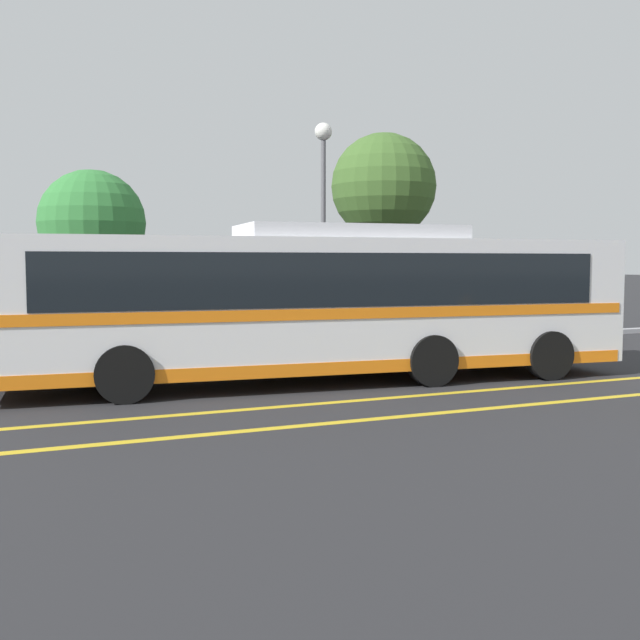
{
  "coord_description": "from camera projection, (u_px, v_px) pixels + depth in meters",
  "views": [
    {
      "loc": [
        -5.76,
        -14.14,
        2.38
      ],
      "look_at": [
        0.11,
        -0.46,
        1.24
      ],
      "focal_mm": 42.0,
      "sensor_mm": 36.0,
      "label": 1
    }
  ],
  "objects": [
    {
      "name": "lane_strip_1",
      "position": [
        413.0,
        415.0,
        11.65
      ],
      "size": [
        32.51,
        0.2,
        0.01
      ],
      "primitive_type": "cube",
      "rotation": [
        0.0,
        0.0,
        1.57
      ],
      "color": "gold",
      "rests_on": "ground_plane"
    },
    {
      "name": "ground_plane",
      "position": [
        306.0,
        378.0,
        15.41
      ],
      "size": [
        220.0,
        220.0,
        0.0
      ],
      "primitive_type": "plane",
      "color": "#262628"
    },
    {
      "name": "parked_car_3",
      "position": [
        527.0,
        319.0,
        22.23
      ],
      "size": [
        4.9,
        2.0,
        1.41
      ],
      "rotation": [
        0.0,
        0.0,
        1.63
      ],
      "color": "maroon",
      "rests_on": "ground_plane"
    },
    {
      "name": "curb_strip",
      "position": [
        241.0,
        349.0,
        19.92
      ],
      "size": [
        40.51,
        0.36,
        0.15
      ],
      "primitive_type": "cube",
      "color": "#99999E",
      "rests_on": "ground_plane"
    },
    {
      "name": "transit_bus",
      "position": [
        321.0,
        301.0,
        14.9
      ],
      "size": [
        12.98,
        3.76,
        3.12
      ],
      "rotation": [
        0.0,
        0.0,
        1.48
      ],
      "color": "silver",
      "rests_on": "ground_plane"
    },
    {
      "name": "parked_car_2",
      "position": [
        314.0,
        326.0,
        19.33
      ],
      "size": [
        4.46,
        2.17,
        1.42
      ],
      "rotation": [
        0.0,
        0.0,
        -1.62
      ],
      "color": "black",
      "rests_on": "ground_plane"
    },
    {
      "name": "parked_car_1",
      "position": [
        22.0,
        338.0,
        16.53
      ],
      "size": [
        5.02,
        2.35,
        1.42
      ],
      "rotation": [
        0.0,
        0.0,
        -1.49
      ],
      "color": "silver",
      "rests_on": "ground_plane"
    },
    {
      "name": "lane_strip_0",
      "position": [
        370.0,
        399.0,
        13.01
      ],
      "size": [
        32.51,
        0.2,
        0.01
      ],
      "primitive_type": "cube",
      "rotation": [
        0.0,
        0.0,
        1.57
      ],
      "color": "gold",
      "rests_on": "ground_plane"
    },
    {
      "name": "tree_1",
      "position": [
        92.0,
        223.0,
        21.46
      ],
      "size": [
        3.04,
        3.04,
        5.04
      ],
      "color": "#513823",
      "rests_on": "ground_plane"
    },
    {
      "name": "street_lamp",
      "position": [
        323.0,
        186.0,
        21.37
      ],
      "size": [
        0.5,
        0.5,
        6.35
      ],
      "color": "#59595E",
      "rests_on": "ground_plane"
    },
    {
      "name": "tree_0",
      "position": [
        384.0,
        187.0,
        26.81
      ],
      "size": [
        3.77,
        3.77,
        7.0
      ],
      "color": "#513823",
      "rests_on": "ground_plane"
    }
  ]
}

